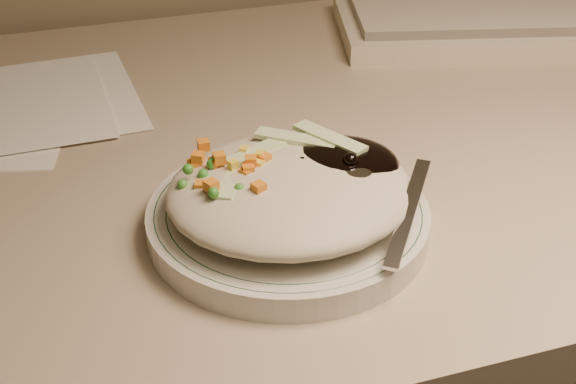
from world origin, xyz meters
name	(u,v)px	position (x,y,z in m)	size (l,w,h in m)	color
desk	(320,280)	(0.00, 1.38, 0.54)	(1.40, 0.70, 0.74)	gray
plate	(288,220)	(-0.09, 1.21, 0.75)	(0.22, 0.22, 0.02)	beige
plate_rim	(288,209)	(-0.09, 1.21, 0.76)	(0.21, 0.21, 0.00)	#144723
meal	(294,185)	(-0.09, 1.21, 0.78)	(0.21, 0.19, 0.05)	#B2A990
keyboard	(546,20)	(0.35, 1.53, 0.76)	(0.54, 0.30, 0.04)	beige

